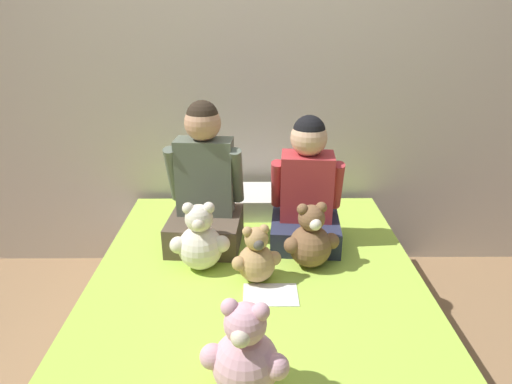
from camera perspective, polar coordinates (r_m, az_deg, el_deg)
wall_behind_bed at (r=2.52m, az=-0.11°, el=17.54°), size 8.00×0.06×2.50m
bed at (r=1.90m, az=0.08°, el=-18.59°), size 1.37×1.99×0.42m
child_on_left at (r=2.07m, az=-6.43°, el=0.33°), size 0.35×0.35×0.66m
child_on_right at (r=2.08m, az=6.34°, el=0.12°), size 0.34×0.33×0.60m
teddy_bear_held_by_left_child at (r=1.92m, az=-7.01°, el=-6.09°), size 0.25×0.19×0.30m
teddy_bear_held_by_right_child at (r=1.94m, az=6.84°, el=-5.95°), size 0.24×0.18×0.29m
teddy_bear_between_children at (r=1.83m, az=-0.02°, el=-8.22°), size 0.20×0.15×0.24m
teddy_bear_at_foot_of_bed at (r=1.35m, az=-1.34°, el=-19.70°), size 0.25×0.19×0.30m
pillow_at_headboard at (r=2.46m, az=-0.07°, el=-1.17°), size 0.59×0.30×0.11m
sign_card at (r=1.80m, az=1.83°, el=-12.71°), size 0.21×0.15×0.00m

